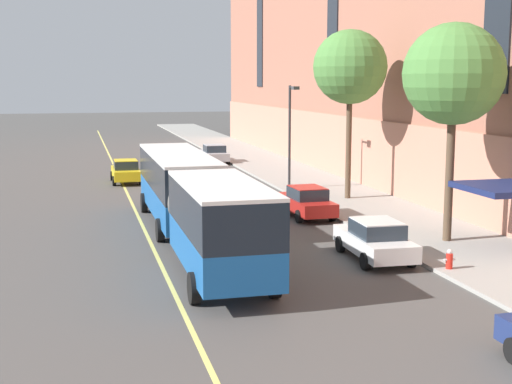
{
  "coord_description": "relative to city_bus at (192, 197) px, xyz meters",
  "views": [
    {
      "loc": [
        -5.55,
        -28.08,
        6.76
      ],
      "look_at": [
        2.24,
        2.79,
        1.8
      ],
      "focal_mm": 50.0,
      "sensor_mm": 36.0,
      "label": 1
    }
  ],
  "objects": [
    {
      "name": "street_tree_mid_block",
      "position": [
        10.36,
        -2.54,
        5.0
      ],
      "size": [
        4.15,
        4.15,
        8.98
      ],
      "color": "brown",
      "rests_on": "sidewalk"
    },
    {
      "name": "parked_car_silver_0",
      "position": [
        6.5,
        29.21,
        -1.23
      ],
      "size": [
        2.02,
        4.33,
        1.56
      ],
      "color": "#B7B7BC",
      "rests_on": "ground"
    },
    {
      "name": "ground_plane",
      "position": [
        0.98,
        -0.84,
        -2.01
      ],
      "size": [
        260.0,
        260.0,
        0.0
      ],
      "primitive_type": "plane",
      "color": "#4C4947"
    },
    {
      "name": "sidewalk",
      "position": [
        10.51,
        2.16,
        -1.94
      ],
      "size": [
        5.73,
        160.0,
        0.15
      ],
      "primitive_type": "cube",
      "color": "#9E9B93",
      "rests_on": "ground"
    },
    {
      "name": "city_bus",
      "position": [
        0.0,
        0.0,
        0.0
      ],
      "size": [
        2.87,
        19.4,
        3.44
      ],
      "color": "#19569E",
      "rests_on": "ground"
    },
    {
      "name": "lane_centerline",
      "position": [
        -1.7,
        2.16,
        -2.01
      ],
      "size": [
        0.16,
        140.0,
        0.01
      ],
      "primitive_type": "cube",
      "color": "#E0D66B",
      "rests_on": "ground"
    },
    {
      "name": "street_tree_far_uptown",
      "position": [
        10.36,
        8.78,
        5.5
      ],
      "size": [
        4.14,
        4.14,
        9.47
      ],
      "color": "brown",
      "rests_on": "sidewalk"
    },
    {
      "name": "parked_car_white_2",
      "position": [
        6.34,
        -4.29,
        -1.23
      ],
      "size": [
        2.13,
        4.61,
        1.56
      ],
      "color": "silver",
      "rests_on": "ground"
    },
    {
      "name": "parked_car_red_1",
      "position": [
        6.49,
        4.6,
        -1.23
      ],
      "size": [
        2.04,
        4.61,
        1.56
      ],
      "color": "#B21E19",
      "rests_on": "ground"
    },
    {
      "name": "street_lamp",
      "position": [
        8.24,
        13.09,
        2.08
      ],
      "size": [
        0.36,
        1.48,
        6.36
      ],
      "color": "#2D2D30",
      "rests_on": "sidewalk"
    },
    {
      "name": "fire_hydrant",
      "position": [
        8.14,
        -6.7,
        -1.52
      ],
      "size": [
        0.42,
        0.24,
        0.72
      ],
      "color": "red",
      "rests_on": "sidewalk"
    },
    {
      "name": "taxi_cab",
      "position": [
        -1.45,
        19.24,
        -1.23
      ],
      "size": [
        1.92,
        4.23,
        1.56
      ],
      "color": "yellow",
      "rests_on": "ground"
    }
  ]
}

